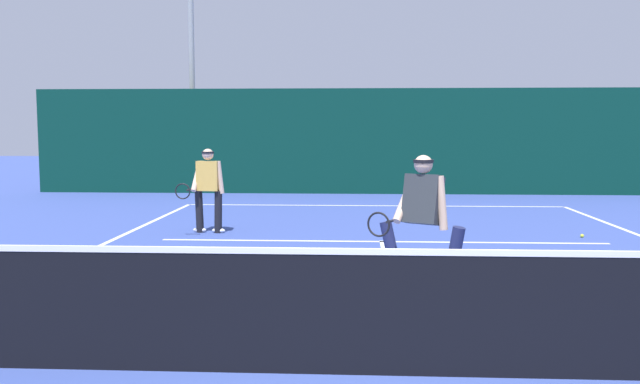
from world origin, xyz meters
name	(u,v)px	position (x,y,z in m)	size (l,w,h in m)	color
ground_plane	(414,376)	(0.00, 0.00, 0.00)	(80.00, 80.00, 0.00)	#364A96
court_line_baseline_far	(374,206)	(0.00, 11.65, 0.00)	(9.56, 0.10, 0.01)	white
court_line_service	(382,241)	(0.00, 6.30, 0.00)	(7.79, 0.10, 0.01)	white
court_line_centre	(392,283)	(0.00, 3.20, 0.00)	(0.10, 6.40, 0.01)	white
tennis_net	(415,312)	(0.00, 0.00, 0.53)	(10.48, 0.09, 1.07)	#1E4723
player_near	(422,217)	(0.32, 2.75, 0.92)	(1.18, 0.82, 1.67)	#1E234C
player_far	(208,187)	(-3.26, 7.13, 0.88)	(0.82, 0.84, 1.59)	black
tennis_ball	(582,236)	(3.64, 6.92, 0.03)	(0.07, 0.07, 0.07)	#D1E033
tennis_ball_extra	(150,256)	(-3.61, 4.62, 0.03)	(0.07, 0.07, 0.07)	#D1E033
back_fence_windscreen	(371,141)	(0.00, 14.72, 1.58)	(20.39, 0.12, 3.15)	#073429
light_pole	(191,30)	(-5.72, 16.03, 5.09)	(0.55, 0.44, 8.43)	#9EA39E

